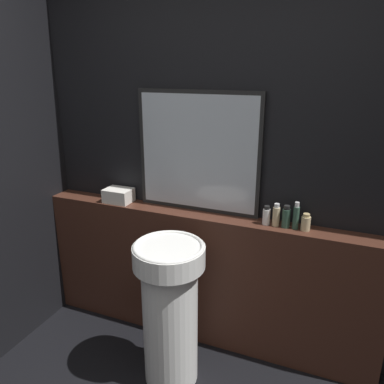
% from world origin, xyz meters
% --- Properties ---
extents(wall_back, '(8.00, 0.06, 2.50)m').
position_xyz_m(wall_back, '(0.00, 1.69, 1.25)').
color(wall_back, black).
rests_on(wall_back, ground_plane).
extents(vanity_counter, '(2.34, 0.18, 0.95)m').
position_xyz_m(vanity_counter, '(0.00, 1.57, 0.47)').
color(vanity_counter, '#422319').
rests_on(vanity_counter, ground_plane).
extents(pedestal_sink, '(0.42, 0.42, 0.92)m').
position_xyz_m(pedestal_sink, '(-0.04, 1.14, 0.50)').
color(pedestal_sink, white).
rests_on(pedestal_sink, ground_plane).
extents(mirror, '(0.83, 0.03, 0.79)m').
position_xyz_m(mirror, '(-0.06, 1.64, 1.34)').
color(mirror, black).
rests_on(mirror, vanity_counter).
extents(towel_stack, '(0.19, 0.15, 0.10)m').
position_xyz_m(towel_stack, '(-0.64, 1.57, 1.00)').
color(towel_stack, silver).
rests_on(towel_stack, vanity_counter).
extents(shampoo_bottle, '(0.05, 0.05, 0.12)m').
position_xyz_m(shampoo_bottle, '(0.42, 1.57, 1.00)').
color(shampoo_bottle, white).
rests_on(shampoo_bottle, vanity_counter).
extents(conditioner_bottle, '(0.04, 0.04, 0.14)m').
position_xyz_m(conditioner_bottle, '(0.48, 1.57, 1.01)').
color(conditioner_bottle, '#C6B284').
rests_on(conditioner_bottle, vanity_counter).
extents(lotion_bottle, '(0.05, 0.05, 0.14)m').
position_xyz_m(lotion_bottle, '(0.54, 1.57, 1.01)').
color(lotion_bottle, '#2D4C3D').
rests_on(lotion_bottle, vanity_counter).
extents(body_wash_bottle, '(0.04, 0.04, 0.17)m').
position_xyz_m(body_wash_bottle, '(0.59, 1.57, 1.03)').
color(body_wash_bottle, '#2D4C3D').
rests_on(body_wash_bottle, vanity_counter).
extents(hand_soap_bottle, '(0.05, 0.05, 0.10)m').
position_xyz_m(hand_soap_bottle, '(0.65, 1.57, 1.00)').
color(hand_soap_bottle, '#C6B284').
rests_on(hand_soap_bottle, vanity_counter).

